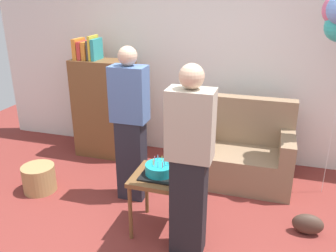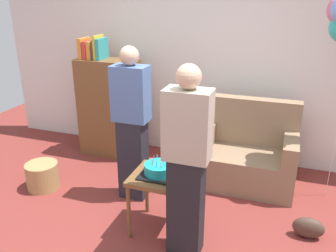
{
  "view_description": "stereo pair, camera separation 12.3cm",
  "coord_description": "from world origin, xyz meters",
  "px_view_note": "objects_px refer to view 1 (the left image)",
  "views": [
    {
      "loc": [
        0.84,
        -2.38,
        2.11
      ],
      "look_at": [
        -0.03,
        0.5,
        0.95
      ],
      "focal_mm": 37.59,
      "sensor_mm": 36.0,
      "label": 1
    },
    {
      "loc": [
        0.96,
        -2.34,
        2.11
      ],
      "look_at": [
        -0.03,
        0.5,
        0.95
      ],
      "focal_mm": 37.59,
      "sensor_mm": 36.0,
      "label": 2
    }
  ],
  "objects_px": {
    "side_table": "(160,183)",
    "person_blowing_candles": "(130,125)",
    "wicker_basket": "(39,178)",
    "handbag": "(308,224)",
    "birthday_cake": "(160,170)",
    "couch": "(243,153)",
    "bookshelf": "(104,107)",
    "person_holding_cake": "(189,164)"
  },
  "relations": [
    {
      "from": "side_table",
      "to": "person_blowing_candles",
      "type": "xyz_separation_m",
      "value": [
        -0.46,
        0.46,
        0.35
      ]
    },
    {
      "from": "wicker_basket",
      "to": "handbag",
      "type": "distance_m",
      "value": 2.84
    },
    {
      "from": "side_table",
      "to": "handbag",
      "type": "xyz_separation_m",
      "value": [
        1.33,
        0.32,
        -0.39
      ]
    },
    {
      "from": "wicker_basket",
      "to": "birthday_cake",
      "type": "bearing_deg",
      "value": -9.72
    },
    {
      "from": "couch",
      "to": "wicker_basket",
      "type": "height_order",
      "value": "couch"
    },
    {
      "from": "person_blowing_candles",
      "to": "handbag",
      "type": "height_order",
      "value": "person_blowing_candles"
    },
    {
      "from": "couch",
      "to": "birthday_cake",
      "type": "distance_m",
      "value": 1.36
    },
    {
      "from": "side_table",
      "to": "birthday_cake",
      "type": "xyz_separation_m",
      "value": [
        0.0,
        0.0,
        0.14
      ]
    },
    {
      "from": "bookshelf",
      "to": "person_blowing_candles",
      "type": "height_order",
      "value": "person_blowing_candles"
    },
    {
      "from": "birthday_cake",
      "to": "handbag",
      "type": "bearing_deg",
      "value": 13.75
    },
    {
      "from": "couch",
      "to": "birthday_cake",
      "type": "height_order",
      "value": "couch"
    },
    {
      "from": "side_table",
      "to": "birthday_cake",
      "type": "relative_size",
      "value": 1.79
    },
    {
      "from": "person_blowing_candles",
      "to": "handbag",
      "type": "bearing_deg",
      "value": -15.46
    },
    {
      "from": "birthday_cake",
      "to": "couch",
      "type": "bearing_deg",
      "value": 61.49
    },
    {
      "from": "bookshelf",
      "to": "birthday_cake",
      "type": "xyz_separation_m",
      "value": [
        1.21,
        -1.35,
        -0.06
      ]
    },
    {
      "from": "person_blowing_candles",
      "to": "wicker_basket",
      "type": "bearing_deg",
      "value": 179.36
    },
    {
      "from": "couch",
      "to": "person_holding_cake",
      "type": "xyz_separation_m",
      "value": [
        -0.32,
        -1.37,
        0.49
      ]
    },
    {
      "from": "side_table",
      "to": "wicker_basket",
      "type": "xyz_separation_m",
      "value": [
        -1.51,
        0.26,
        -0.34
      ]
    },
    {
      "from": "wicker_basket",
      "to": "bookshelf",
      "type": "bearing_deg",
      "value": 74.59
    },
    {
      "from": "birthday_cake",
      "to": "side_table",
      "type": "bearing_deg",
      "value": -164.08
    },
    {
      "from": "side_table",
      "to": "handbag",
      "type": "bearing_deg",
      "value": 13.75
    },
    {
      "from": "handbag",
      "to": "bookshelf",
      "type": "bearing_deg",
      "value": 157.99
    },
    {
      "from": "birthday_cake",
      "to": "person_blowing_candles",
      "type": "xyz_separation_m",
      "value": [
        -0.46,
        0.46,
        0.21
      ]
    },
    {
      "from": "bookshelf",
      "to": "person_blowing_candles",
      "type": "distance_m",
      "value": 1.18
    },
    {
      "from": "couch",
      "to": "bookshelf",
      "type": "bearing_deg",
      "value": 174.48
    },
    {
      "from": "couch",
      "to": "person_blowing_candles",
      "type": "bearing_deg",
      "value": -146.95
    },
    {
      "from": "couch",
      "to": "wicker_basket",
      "type": "xyz_separation_m",
      "value": [
        -2.15,
        -0.91,
        -0.19
      ]
    },
    {
      "from": "couch",
      "to": "birthday_cake",
      "type": "relative_size",
      "value": 3.44
    },
    {
      "from": "couch",
      "to": "handbag",
      "type": "distance_m",
      "value": 1.12
    },
    {
      "from": "bookshelf",
      "to": "side_table",
      "type": "xyz_separation_m",
      "value": [
        1.21,
        -1.35,
        -0.19
      ]
    },
    {
      "from": "person_blowing_candles",
      "to": "handbag",
      "type": "xyz_separation_m",
      "value": [
        1.79,
        -0.13,
        -0.73
      ]
    },
    {
      "from": "couch",
      "to": "handbag",
      "type": "relative_size",
      "value": 3.93
    },
    {
      "from": "bookshelf",
      "to": "couch",
      "type": "bearing_deg",
      "value": -5.52
    },
    {
      "from": "wicker_basket",
      "to": "person_blowing_candles",
      "type": "bearing_deg",
      "value": 10.62
    },
    {
      "from": "bookshelf",
      "to": "side_table",
      "type": "height_order",
      "value": "bookshelf"
    },
    {
      "from": "couch",
      "to": "person_holding_cake",
      "type": "height_order",
      "value": "person_holding_cake"
    },
    {
      "from": "birthday_cake",
      "to": "person_holding_cake",
      "type": "relative_size",
      "value": 0.2
    },
    {
      "from": "couch",
      "to": "bookshelf",
      "type": "relative_size",
      "value": 0.69
    },
    {
      "from": "wicker_basket",
      "to": "handbag",
      "type": "xyz_separation_m",
      "value": [
        2.84,
        0.07,
        -0.05
      ]
    },
    {
      "from": "bookshelf",
      "to": "handbag",
      "type": "distance_m",
      "value": 2.8
    },
    {
      "from": "person_blowing_candles",
      "to": "couch",
      "type": "bearing_deg",
      "value": 21.78
    },
    {
      "from": "person_holding_cake",
      "to": "bookshelf",
      "type": "bearing_deg",
      "value": -50.32
    }
  ]
}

